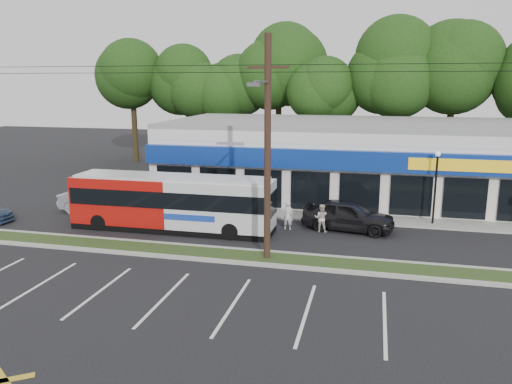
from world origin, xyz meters
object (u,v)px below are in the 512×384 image
object	(u,v)px
pedestrian_a	(288,215)
pedestrian_b	(321,218)
utility_pole	(263,142)
car_silver	(98,201)
car_dark	(348,215)
lamp_post	(436,179)
metrobus	(172,201)

from	to	relation	value
pedestrian_a	pedestrian_b	size ratio (longest dim) A/B	1.04
utility_pole	car_silver	size ratio (longest dim) A/B	10.24
car_dark	car_silver	bearing A→B (deg)	98.60
pedestrian_b	pedestrian_a	bearing A→B (deg)	3.17
lamp_post	pedestrian_a	distance (m)	8.61
car_dark	pedestrian_a	world-z (taller)	car_dark
utility_pole	metrobus	world-z (taller)	utility_pole
metrobus	car_silver	bearing A→B (deg)	159.20
utility_pole	lamp_post	size ratio (longest dim) A/B	11.76
car_silver	pedestrian_b	size ratio (longest dim) A/B	3.17
utility_pole	car_silver	xyz separation A→B (m)	(-11.83, 5.78, -4.61)
lamp_post	pedestrian_b	world-z (taller)	lamp_post
lamp_post	car_dark	xyz separation A→B (m)	(-4.66, -2.15, -1.82)
lamp_post	metrobus	bearing A→B (deg)	-163.01
car_silver	pedestrian_a	size ratio (longest dim) A/B	3.05
utility_pole	lamp_post	xyz separation A→B (m)	(8.17, 7.87, -2.74)
car_silver	pedestrian_a	world-z (taller)	car_silver
lamp_post	car_dark	bearing A→B (deg)	-155.22
utility_pole	metrobus	bearing A→B (deg)	148.82
utility_pole	lamp_post	world-z (taller)	utility_pole
car_silver	metrobus	bearing A→B (deg)	-104.44
metrobus	car_silver	xyz separation A→B (m)	(-5.93, 2.20, -0.80)
car_silver	pedestrian_a	bearing A→B (deg)	-87.38
pedestrian_b	metrobus	bearing A→B (deg)	13.79
metrobus	pedestrian_a	xyz separation A→B (m)	(6.15, 1.50, -0.80)
utility_pole	metrobus	xyz separation A→B (m)	(-5.91, 3.57, -3.81)
car_dark	pedestrian_a	distance (m)	3.32
lamp_post	pedestrian_a	xyz separation A→B (m)	(-7.92, -2.80, -1.87)
metrobus	pedestrian_b	size ratio (longest dim) A/B	7.33
pedestrian_b	lamp_post	bearing A→B (deg)	-152.07
lamp_post	metrobus	size ratio (longest dim) A/B	0.38
car_dark	metrobus	bearing A→B (deg)	111.66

